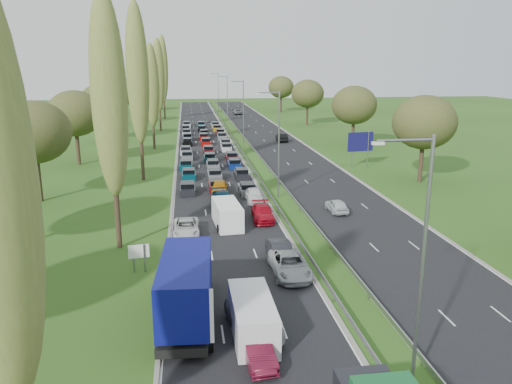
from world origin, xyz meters
TOP-DOWN VIEW (x-y plane):
  - ground at (4.50, 80.00)m, footprint 260.00×260.00m
  - near_carriageway at (-2.25, 82.50)m, footprint 10.50×215.00m
  - far_carriageway at (11.25, 82.50)m, footprint 10.50×215.00m
  - central_reservation at (4.50, 82.50)m, footprint 2.36×215.00m
  - lamp_columns at (4.50, 78.00)m, footprint 0.18×140.18m
  - poplar_row at (-11.50, 68.17)m, footprint 2.80×127.80m
  - woodland_left at (-22.00, 62.63)m, footprint 8.00×166.00m
  - woodland_right at (24.00, 66.67)m, footprint 8.00×153.00m
  - traffic_queue_fill at (-2.25, 77.68)m, footprint 9.09×69.14m
  - near_car_2 at (-5.97, 31.34)m, footprint 2.29×4.94m
  - near_car_5 at (-2.42, 11.17)m, footprint 1.71×4.05m
  - near_car_6 at (-2.25, 13.90)m, footprint 3.07×5.86m
  - near_car_7 at (-2.03, 39.60)m, footprint 2.71×5.70m
  - near_car_8 at (-2.08, 45.30)m, footprint 2.22×4.75m
  - near_car_9 at (1.25, 24.22)m, footprint 1.85×4.59m
  - near_car_10 at (1.42, 21.57)m, footprint 2.54×5.45m
  - near_car_11 at (1.42, 34.74)m, footprint 2.30×5.06m
  - near_car_12 at (1.49, 41.41)m, footprint 1.85×4.44m
  - far_car_0 at (9.39, 36.36)m, footprint 1.70×4.03m
  - far_car_1 at (12.76, 84.33)m, footprint 1.73×4.84m
  - far_car_2 at (9.54, 139.06)m, footprint 2.55×5.48m
  - blue_lorry at (-5.98, 15.91)m, footprint 2.78×10.02m
  - white_van_front at (-2.36, 13.85)m, footprint 2.22×5.66m
  - white_van_rear at (-2.15, 33.58)m, footprint 2.21×5.63m
  - info_sign at (-9.40, 23.58)m, footprint 1.50×0.34m
  - direction_sign at (19.40, 58.04)m, footprint 3.98×0.62m

SIDE VIEW (x-z plane):
  - ground at x=4.50m, z-range 0.00..0.00m
  - near_carriageway at x=-2.25m, z-range -0.02..0.02m
  - far_carriageway at x=11.25m, z-range -0.02..0.02m
  - traffic_queue_fill at x=-2.25m, z-range 0.04..0.84m
  - central_reservation at x=4.50m, z-range 0.39..0.71m
  - near_car_5 at x=-2.42m, z-range 0.02..1.32m
  - far_car_0 at x=9.39m, z-range 0.02..1.38m
  - near_car_2 at x=-5.97m, z-range 0.02..1.39m
  - near_car_11 at x=1.42m, z-range 0.02..1.46m
  - near_car_9 at x=1.25m, z-range 0.02..1.50m
  - near_car_12 at x=1.49m, z-range 0.02..1.52m
  - near_car_10 at x=1.42m, z-range 0.02..1.53m
  - far_car_2 at x=9.54m, z-range 0.02..1.54m
  - near_car_8 at x=-2.08m, z-range 0.02..1.59m
  - near_car_6 at x=-2.25m, z-range 0.02..1.59m
  - far_car_1 at x=12.76m, z-range 0.02..1.61m
  - near_car_7 at x=-2.03m, z-range 0.02..1.63m
  - white_van_rear at x=-2.15m, z-range 0.03..2.29m
  - white_van_front at x=-2.36m, z-range 0.03..2.30m
  - info_sign at x=-9.40m, z-range 0.32..2.42m
  - blue_lorry at x=-5.98m, z-range 0.06..4.29m
  - direction_sign at x=19.40m, z-range 0.97..6.17m
  - lamp_columns at x=4.50m, z-range 0.00..12.00m
  - woodland_right at x=24.00m, z-range 2.13..13.23m
  - woodland_left at x=-22.00m, z-range 2.13..13.23m
  - poplar_row at x=-11.50m, z-range 1.17..23.61m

